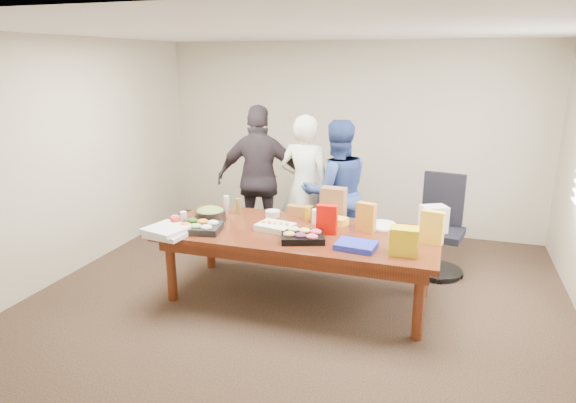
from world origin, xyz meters
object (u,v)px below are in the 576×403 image
(person_right, at_px, (336,192))
(salad_bowl, at_px, (210,215))
(sheet_cake, at_px, (275,227))
(conference_table, at_px, (299,265))
(person_center, at_px, (305,188))
(office_chair, at_px, (441,229))

(person_right, distance_m, salad_bowl, 1.59)
(sheet_cake, bearing_deg, conference_table, 20.22)
(sheet_cake, distance_m, salad_bowl, 0.79)
(person_center, height_order, sheet_cake, person_center)
(conference_table, relative_size, sheet_cake, 7.73)
(office_chair, distance_m, person_right, 1.29)
(conference_table, xyz_separation_m, person_right, (0.13, 1.14, 0.51))
(person_center, bearing_deg, person_right, -177.34)
(person_center, bearing_deg, sheet_cake, 95.72)
(person_center, xyz_separation_m, salad_bowl, (-0.76, -1.09, -0.10))
(conference_table, height_order, sheet_cake, sheet_cake)
(conference_table, relative_size, office_chair, 2.49)
(sheet_cake, bearing_deg, office_chair, 46.03)
(person_right, bearing_deg, person_center, -28.96)
(office_chair, height_order, salad_bowl, office_chair)
(person_right, bearing_deg, sheet_cake, 45.34)
(office_chair, height_order, sheet_cake, office_chair)
(person_center, xyz_separation_m, sheet_cake, (0.03, -1.19, -0.13))
(person_center, distance_m, sheet_cake, 1.20)
(office_chair, bearing_deg, person_center, -172.17)
(office_chair, bearing_deg, sheet_cake, -135.14)
(office_chair, xyz_separation_m, person_center, (-1.65, 0.07, 0.35))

